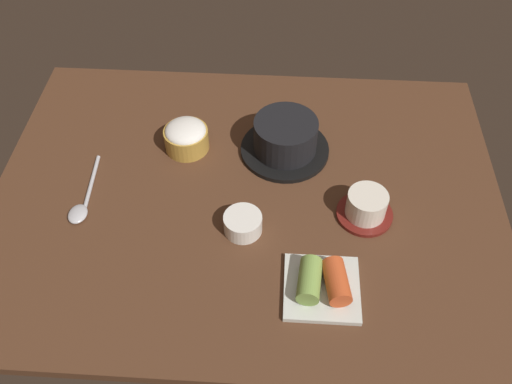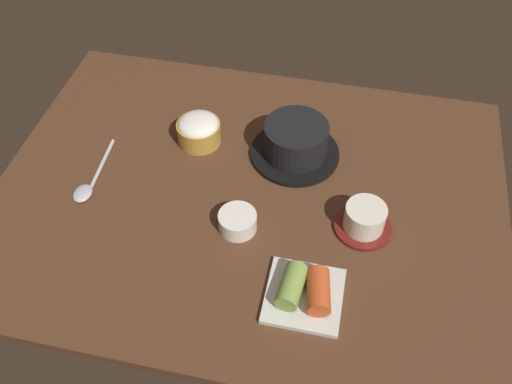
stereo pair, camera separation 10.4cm
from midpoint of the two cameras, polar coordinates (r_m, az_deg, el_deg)
The scene contains 7 objects.
dining_table at distance 109.00cm, azimuth -3.73°, elevation -0.69°, with size 100.00×76.00×2.00cm, color #4C2D1C.
stone_pot at distance 113.41cm, azimuth 0.42°, elevation 5.47°, with size 18.54×18.54×8.00cm.
rice_bowl at distance 116.35cm, azimuth -9.82°, elevation 5.58°, with size 9.24×9.24×6.32cm.
tea_cup_with_saucer at distance 103.65cm, azimuth 8.54°, elevation -1.65°, with size 10.71×10.71×5.73cm.
banchan_cup_center at distance 101.30cm, azimuth -4.55°, elevation -3.39°, with size 7.14×7.14×3.67cm.
kimchi_plate at distance 93.92cm, azimuth 3.71°, elevation -9.68°, with size 12.88×12.88×4.87cm.
spoon at distance 112.39cm, azimuth -20.12°, elevation -1.33°, with size 3.60×18.15×1.35cm.
Camera 1 is at (6.20, -70.29, 84.13)cm, focal length 38.64 mm.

